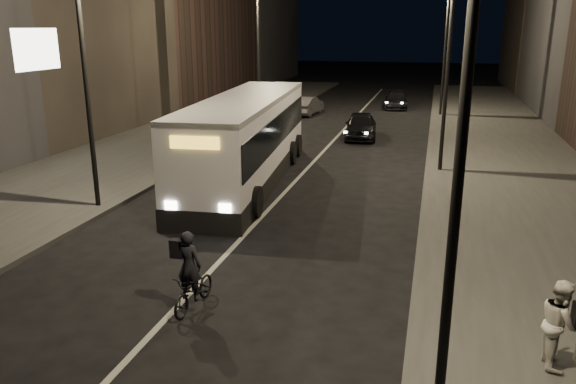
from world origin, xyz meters
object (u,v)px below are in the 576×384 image
Objects in this scene: car_mid at (307,105)px; pedestrian_woman at (560,323)px; streetlight_right_far at (442,36)px; streetlight_left_far at (261,37)px; streetlight_right_near at (447,74)px; cyclist_on_bicycle at (193,283)px; car_near at (361,125)px; streetlight_left_near at (90,47)px; city_bus at (246,136)px; car_far at (396,100)px; streetlight_right_mid at (443,42)px.

pedestrian_woman is at bearing 116.44° from car_mid.
streetlight_right_far is 1.00× the size of streetlight_left_far.
pedestrian_woman is at bearing 38.32° from streetlight_right_near.
streetlight_right_near is at bearing 111.48° from car_mid.
car_near is (0.91, 20.66, 0.08)m from cyclist_on_bicycle.
city_bus is (3.44, 4.80, -3.54)m from streetlight_left_near.
streetlight_right_near is 1.93× the size of car_far.
car_near is at bearing 13.50° from pedestrian_woman.
streetlight_right_mid reaches higher than car_near.
streetlight_left_near reaches higher than car_mid.
streetlight_left_far reaches higher than city_bus.
streetlight_right_near is 32.27m from car_mid.
streetlight_right_near is 1.00× the size of streetlight_left_near.
car_near reaches higher than car_far.
streetlight_right_mid is 16.00m from streetlight_right_far.
city_bus is at bearing -104.71° from car_far.
streetlight_right_far is at bearing 85.55° from cyclist_on_bicycle.
streetlight_left_near is 17.03m from car_near.
city_bus is at bearing 119.45° from streetlight_right_near.
streetlight_left_near is 2.08× the size of car_mid.
streetlight_left_near reaches higher than cyclist_on_bicycle.
streetlight_right_near is 36.10m from car_far.
streetlight_left_near is (-10.66, 8.00, 0.00)m from streetlight_right_near.
streetlight_right_mid is 8.66m from city_bus.
streetlight_left_near is at bearing 140.25° from cyclist_on_bicycle.
pedestrian_woman is (2.27, -30.21, -4.39)m from streetlight_right_far.
streetlight_right_mid is at bearing 18.67° from city_bus.
pedestrian_woman is (2.27, 1.79, -4.39)m from streetlight_right_near.
streetlight_right_near is 13.33m from streetlight_left_near.
streetlight_right_far is (0.00, 16.00, 0.00)m from streetlight_right_mid.
cyclist_on_bicycle is at bearing -109.83° from streetlight_right_mid.
car_mid is (-1.61, 17.88, -1.18)m from city_bus.
car_far is (-5.26, 33.87, -0.36)m from pedestrian_woman.
streetlight_right_near is 1.00× the size of streetlight_right_mid.
streetlight_left_near is 29.10m from car_far.
streetlight_right_mid is 14.62m from streetlight_left_far.
car_near is at bearing -114.00° from streetlight_right_far.
cyclist_on_bicycle is at bearing 103.25° from car_mid.
pedestrian_woman is 34.28m from car_far.
cyclist_on_bicycle is (2.29, -10.48, -1.20)m from city_bus.
cyclist_on_bicycle is at bearing -98.57° from car_near.
car_near is 0.99× the size of car_far.
pedestrian_woman is at bearing -79.51° from car_near.
pedestrian_woman is at bearing 0.79° from cyclist_on_bicycle.
cyclist_on_bicycle is at bearing -99.43° from streetlight_right_far.
streetlight_right_near is at bearing -90.00° from streetlight_right_mid.
streetlight_right_far reaches higher than car_mid.
car_near is at bearing 67.27° from city_bus.
streetlight_right_near is 1.00× the size of streetlight_left_far.
streetlight_right_far is 1.95× the size of car_near.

